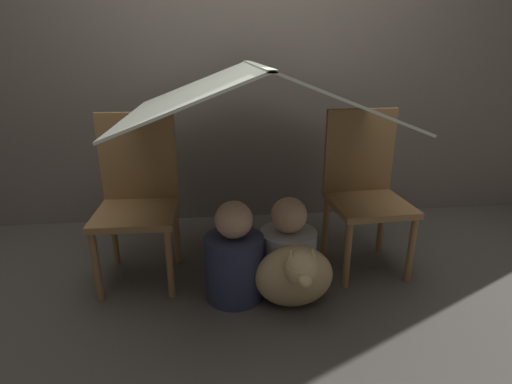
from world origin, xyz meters
name	(u,v)px	position (x,y,z in m)	size (l,w,h in m)	color
ground_plane	(258,281)	(0.00, 0.00, 0.00)	(8.80, 8.80, 0.00)	#47423D
wall_back	(243,46)	(0.00, 0.97, 1.25)	(7.00, 0.05, 2.50)	#6B6056
chair_left	(138,194)	(-0.65, 0.18, 0.49)	(0.43, 0.43, 0.91)	olive
chair_right	(365,186)	(0.64, 0.18, 0.49)	(0.45, 0.45, 0.91)	olive
sheet_canopy	(256,90)	(0.00, 0.09, 1.04)	(1.30, 1.15, 0.26)	silver
person_front	(235,259)	(-0.13, -0.12, 0.22)	(0.30, 0.30, 0.53)	#2D3351
person_second	(288,250)	(0.16, -0.04, 0.21)	(0.30, 0.30, 0.51)	#B2B2B7
dog	(295,275)	(0.16, -0.26, 0.19)	(0.39, 0.36, 0.40)	tan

